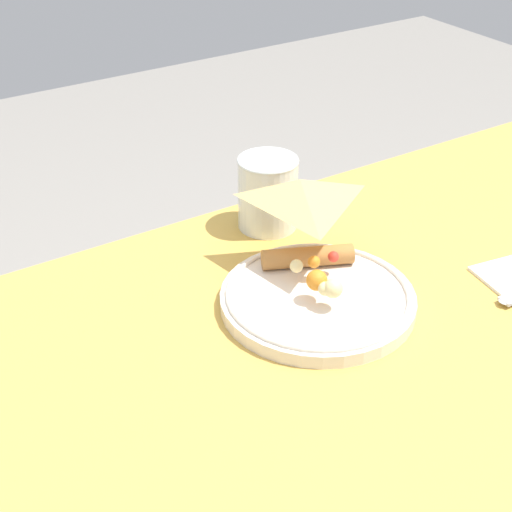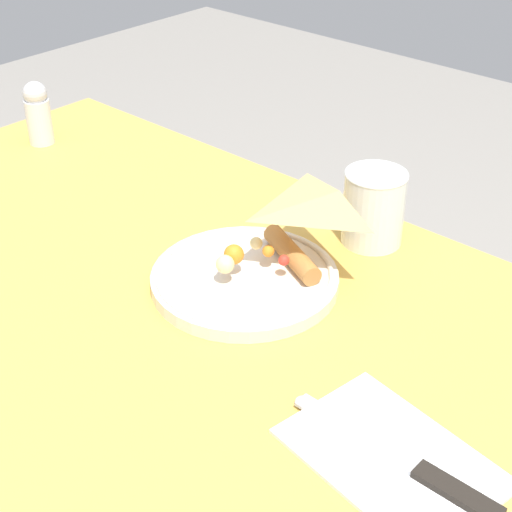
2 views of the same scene
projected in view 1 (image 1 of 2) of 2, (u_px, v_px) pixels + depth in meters
dining_table at (346, 429)px, 0.90m from camera, size 1.23×0.66×0.78m
plate_pizza at (317, 294)px, 0.88m from camera, size 0.22×0.22×0.06m
milk_glass at (268, 196)px, 1.02m from camera, size 0.08×0.08×0.10m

